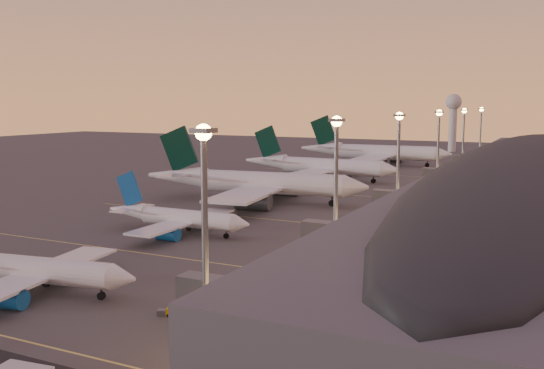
{
  "coord_description": "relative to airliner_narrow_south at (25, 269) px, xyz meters",
  "views": [
    {
      "loc": [
        70.4,
        -93.5,
        28.18
      ],
      "look_at": [
        2.0,
        45.0,
        7.0
      ],
      "focal_mm": 40.0,
      "sensor_mm": 36.0,
      "label": 1
    }
  ],
  "objects": [
    {
      "name": "ground",
      "position": [
        1.4,
        31.2,
        -3.43
      ],
      "size": [
        700.0,
        700.0,
        0.0
      ],
      "primitive_type": "plane",
      "color": "#413E3B"
    },
    {
      "name": "airliner_narrow_south",
      "position": [
        0.0,
        0.0,
        0.0
      ],
      "size": [
        37.1,
        33.48,
        13.26
      ],
      "rotation": [
        0.0,
        0.0,
        0.16
      ],
      "color": "silver",
      "rests_on": "ground"
    },
    {
      "name": "airliner_narrow_north",
      "position": [
        -3.69,
        43.77,
        -0.09
      ],
      "size": [
        35.99,
        32.0,
        12.91
      ],
      "rotation": [
        0.0,
        0.0,
        -0.0
      ],
      "color": "silver",
      "rests_on": "ground"
    },
    {
      "name": "airliner_wide_near",
      "position": [
        -8.19,
        87.46,
        2.05
      ],
      "size": [
        66.46,
        61.02,
        21.27
      ],
      "rotation": [
        0.0,
        0.0,
        0.13
      ],
      "color": "silver",
      "rests_on": "ground"
    },
    {
      "name": "airliner_wide_mid",
      "position": [
        -9.93,
        141.35,
        1.56
      ],
      "size": [
        60.48,
        55.03,
        19.37
      ],
      "rotation": [
        0.0,
        0.0,
        -0.04
      ],
      "color": "silver",
      "rests_on": "ground"
    },
    {
      "name": "airliner_wide_far",
      "position": [
        -7.29,
        200.94,
        2.25
      ],
      "size": [
        68.8,
        62.59,
        22.04
      ],
      "rotation": [
        0.0,
        0.0,
        0.04
      ],
      "color": "silver",
      "rests_on": "ground"
    },
    {
      "name": "terminal_building",
      "position": [
        63.23,
        103.67,
        5.35
      ],
      "size": [
        56.35,
        255.0,
        17.46
      ],
      "color": "#4F4F54",
      "rests_on": "ground"
    },
    {
      "name": "light_masts",
      "position": [
        37.4,
        96.2,
        14.13
      ],
      "size": [
        2.2,
        217.2,
        25.9
      ],
      "color": "slate",
      "rests_on": "ground"
    },
    {
      "name": "radar_tower",
      "position": [
        11.4,
        291.2,
        18.45
      ],
      "size": [
        9.0,
        9.0,
        32.5
      ],
      "color": "silver",
      "rests_on": "ground"
    },
    {
      "name": "lane_markings",
      "position": [
        1.4,
        71.2,
        -3.42
      ],
      "size": [
        90.0,
        180.36,
        0.0
      ],
      "color": "#D8C659",
      "rests_on": "ground"
    },
    {
      "name": "baggage_tug_a",
      "position": [
        25.61,
        1.21,
        -2.95
      ],
      "size": [
        3.75,
        2.69,
        1.04
      ],
      "rotation": [
        0.0,
        0.0,
        0.42
      ],
      "color": "#CD9300",
      "rests_on": "ground"
    },
    {
      "name": "baggage_tug_b",
      "position": [
        35.78,
        9.35,
        -2.96
      ],
      "size": [
        3.65,
        2.68,
        1.02
      ],
      "rotation": [
        0.0,
        0.0,
        0.44
      ],
      "color": "#CD9300",
      "rests_on": "ground"
    }
  ]
}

